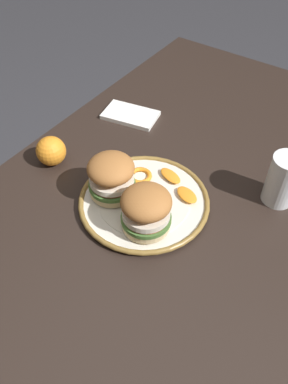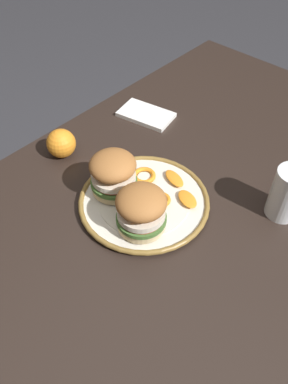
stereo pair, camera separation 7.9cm
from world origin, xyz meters
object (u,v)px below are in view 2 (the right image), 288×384
Objects in this scene: dining_table at (159,233)px; whole_orange at (61,143)px; sandwich_half_left at (141,209)px; drinking_glass at (286,196)px; sandwich_half_right at (113,173)px; dinner_plate at (144,201)px.

whole_orange is (-0.03, 0.30, 0.14)m from dining_table.
drinking_glass is (0.25, -0.20, -0.02)m from sandwich_half_left.
sandwich_half_right is (0.04, 0.12, 0.00)m from sandwich_half_left.
sandwich_half_right is at bearing 107.72° from dinner_plate.
drinking_glass is (0.19, -0.24, 0.04)m from dinner_plate.
drinking_glass reaches higher than sandwich_half_right.
whole_orange is (-0.20, 0.52, -0.02)m from drinking_glass.
dining_table is at bearing 10.23° from sandwich_half_left.
dining_table is 0.20m from sandwich_half_right.
whole_orange is (0.01, 0.20, -0.03)m from sandwich_half_right.
dinner_plate is 2.11× the size of sandwich_half_right.
sandwich_half_left is 0.12m from sandwich_half_right.
sandwich_half_right is 0.20m from whole_orange.
sandwich_half_left is 0.32m from drinking_glass.
dining_table is 11.39× the size of sandwich_half_left.
sandwich_half_right is at bearing 123.90° from drinking_glass.
sandwich_half_left is 0.92× the size of sandwich_half_right.
dinner_plate is at bearing -72.28° from sandwich_half_right.
sandwich_half_right is 1.91× the size of whole_orange.
whole_orange is at bearing 93.14° from dinner_plate.
sandwich_half_right is (-0.02, 0.07, 0.06)m from dinner_plate.
sandwich_half_right is 0.38m from drinking_glass.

